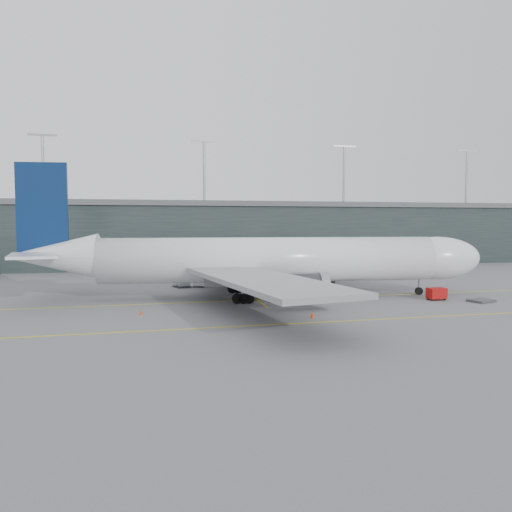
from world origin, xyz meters
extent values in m
plane|color=#5C5C61|center=(0.00, 0.00, 0.00)|extent=(320.00, 320.00, 0.00)
cube|color=gold|center=(0.00, -4.00, 0.01)|extent=(160.00, 0.25, 0.02)
cube|color=gold|center=(0.00, -20.00, 0.01)|extent=(160.00, 0.25, 0.02)
cube|color=gold|center=(5.00, 20.00, 0.01)|extent=(0.25, 60.00, 0.02)
cube|color=#1E2928|center=(0.00, 58.00, 7.00)|extent=(240.00, 35.00, 14.00)
cube|color=#505254|center=(0.00, 58.00, 14.60)|extent=(240.00, 36.00, 1.20)
cylinder|color=#9E9EA3|center=(-30.00, 48.00, 22.00)|extent=(0.60, 0.60, 14.00)
cylinder|color=#9E9EA3|center=(5.00, 48.00, 22.00)|extent=(0.60, 0.60, 14.00)
cylinder|color=#9E9EA3|center=(40.00, 48.00, 22.00)|extent=(0.60, 0.60, 14.00)
cylinder|color=#9E9EA3|center=(75.00, 48.00, 22.00)|extent=(0.60, 0.60, 14.00)
cylinder|color=white|center=(7.19, -2.16, 5.29)|extent=(46.34, 11.60, 6.19)
ellipsoid|color=white|center=(31.48, -5.06, 5.29)|extent=(13.64, 7.69, 6.19)
cone|color=white|center=(-21.06, 1.22, 5.99)|extent=(11.61, 7.20, 5.94)
cube|color=gray|center=(6.20, -2.04, 2.90)|extent=(16.45, 6.85, 2.00)
cube|color=black|center=(35.24, -5.51, 6.29)|extent=(2.54, 3.23, 0.80)
cube|color=gray|center=(2.38, -17.17, 4.29)|extent=(13.49, 30.02, 0.55)
cylinder|color=#313136|center=(8.05, -11.81, 2.60)|extent=(7.35, 4.30, 3.49)
cube|color=gray|center=(6.05, 13.56, 4.29)|extent=(19.51, 30.17, 0.55)
cylinder|color=#313136|center=(10.30, 7.02, 2.60)|extent=(7.35, 4.30, 3.49)
cube|color=#09204C|center=(-22.55, 1.40, 12.28)|extent=(6.50, 1.27, 11.98)
cube|color=white|center=(-22.71, -4.11, 6.49)|extent=(6.71, 9.68, 0.35)
cube|color=white|center=(-21.40, 6.79, 6.49)|extent=(8.44, 10.38, 0.35)
cylinder|color=black|center=(29.00, -4.76, 0.55)|extent=(1.14, 0.53, 1.10)
cylinder|color=#9E9EA3|center=(29.00, -4.76, 1.30)|extent=(0.30, 0.30, 2.60)
cylinder|color=black|center=(2.66, -6.44, 0.65)|extent=(1.35, 0.65, 1.30)
cylinder|color=black|center=(3.79, 3.08, 0.65)|extent=(1.35, 0.65, 1.30)
cube|color=#26262B|center=(20.44, 1.53, 4.57)|extent=(3.11, 3.45, 2.56)
cube|color=#26262B|center=(20.87, 9.10, 4.57)|extent=(2.96, 11.99, 2.28)
cube|color=#26262B|center=(21.55, 20.96, 4.57)|extent=(3.19, 12.00, 2.38)
cube|color=#26262B|center=(22.23, 32.82, 4.57)|extent=(3.42, 12.02, 2.47)
cylinder|color=#9E9EA3|center=(20.91, 9.74, 1.74)|extent=(0.46, 0.46, 3.47)
cube|color=#313136|center=(20.91, 9.74, 0.32)|extent=(1.90, 1.47, 0.64)
cylinder|color=#26262B|center=(20.44, 40.50, 4.57)|extent=(3.66, 3.66, 2.74)
cylinder|color=#26262B|center=(20.44, 40.50, 1.64)|extent=(1.64, 1.64, 3.29)
cube|color=#9D0D0B|center=(28.63, -9.66, 0.93)|extent=(2.47, 1.64, 1.42)
cylinder|color=black|center=(27.78, -10.24, 0.22)|extent=(0.44, 0.18, 0.44)
cylinder|color=black|center=(29.52, -10.16, 0.22)|extent=(0.44, 0.18, 0.44)
cylinder|color=black|center=(27.73, -9.15, 0.22)|extent=(0.44, 0.18, 0.44)
cylinder|color=black|center=(29.47, -9.07, 0.22)|extent=(0.44, 0.18, 0.44)
cube|color=#3B3C40|center=(33.50, -12.35, 0.18)|extent=(3.56, 3.16, 0.30)
cube|color=#313136|center=(-3.41, 11.03, 0.17)|extent=(2.48, 2.12, 0.22)
cube|color=#AEB3BA|center=(-3.41, 11.03, 1.16)|extent=(2.02, 1.93, 1.66)
cube|color=navy|center=(-3.41, 11.03, 2.02)|extent=(2.09, 2.00, 0.09)
cube|color=#313136|center=(-4.05, 12.07, 0.14)|extent=(2.13, 1.87, 0.18)
cube|color=#A7ADB3|center=(-4.05, 12.07, 0.95)|extent=(1.76, 1.69, 1.36)
cube|color=navy|center=(-4.05, 12.07, 1.66)|extent=(1.81, 1.75, 0.07)
cube|color=#313136|center=(-0.79, 10.90, 0.15)|extent=(2.49, 2.26, 0.20)
cube|color=#AFB3BB|center=(-0.79, 10.90, 1.07)|extent=(2.07, 2.02, 1.52)
cube|color=navy|center=(-0.79, 10.90, 1.86)|extent=(2.14, 2.08, 0.08)
cone|color=#CC520B|center=(32.95, -5.23, 0.34)|extent=(0.43, 0.43, 0.69)
cone|color=red|center=(8.11, -17.42, 0.33)|extent=(0.42, 0.42, 0.67)
cone|color=#CF3C0B|center=(9.91, 9.62, 0.40)|extent=(0.50, 0.50, 0.80)
cone|color=red|center=(-10.26, -11.33, 0.31)|extent=(0.39, 0.39, 0.61)
camera|label=1|loc=(-10.64, -68.75, 10.62)|focal=35.00mm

